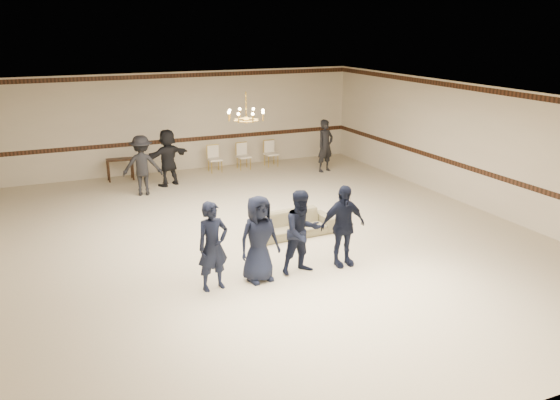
# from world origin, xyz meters

# --- Properties ---
(room) EXTENTS (12.01, 14.01, 3.21)m
(room) POSITION_xyz_m (0.00, 0.00, 1.60)
(room) COLOR beige
(room) RESTS_ON ground
(chair_rail) EXTENTS (12.00, 0.02, 0.14)m
(chair_rail) POSITION_xyz_m (0.00, 6.99, 1.00)
(chair_rail) COLOR #3B1E11
(chair_rail) RESTS_ON wall_back
(crown_molding) EXTENTS (12.00, 0.02, 0.14)m
(crown_molding) POSITION_xyz_m (0.00, 6.99, 3.08)
(crown_molding) COLOR #3B1E11
(crown_molding) RESTS_ON wall_back
(chandelier) EXTENTS (0.94, 0.94, 0.89)m
(chandelier) POSITION_xyz_m (0.00, 1.00, 2.88)
(chandelier) COLOR gold
(chandelier) RESTS_ON ceiling
(boy_a) EXTENTS (0.67, 0.50, 1.67)m
(boy_a) POSITION_xyz_m (-1.84, -2.07, 0.84)
(boy_a) COLOR black
(boy_a) RESTS_ON floor
(boy_b) EXTENTS (0.88, 0.64, 1.67)m
(boy_b) POSITION_xyz_m (-0.94, -2.07, 0.84)
(boy_b) COLOR black
(boy_b) RESTS_ON floor
(boy_c) EXTENTS (0.86, 0.70, 1.67)m
(boy_c) POSITION_xyz_m (-0.04, -2.07, 0.84)
(boy_c) COLOR black
(boy_c) RESTS_ON floor
(boy_d) EXTENTS (0.98, 0.41, 1.67)m
(boy_d) POSITION_xyz_m (0.86, -2.07, 0.84)
(boy_d) COLOR black
(boy_d) RESTS_ON floor
(settee) EXTENTS (1.89, 0.80, 0.54)m
(settee) POSITION_xyz_m (0.69, -0.12, 0.27)
(settee) COLOR #7A7251
(settee) RESTS_ON floor
(adult_left) EXTENTS (1.22, 0.86, 1.71)m
(adult_left) POSITION_xyz_m (-1.80, 4.59, 0.85)
(adult_left) COLOR black
(adult_left) RESTS_ON floor
(adult_mid) EXTENTS (1.66, 1.03, 1.71)m
(adult_mid) POSITION_xyz_m (-0.90, 5.29, 0.85)
(adult_mid) COLOR black
(adult_mid) RESTS_ON floor
(adult_right) EXTENTS (0.71, 0.56, 1.71)m
(adult_right) POSITION_xyz_m (4.20, 4.89, 0.85)
(adult_right) COLOR black
(adult_right) RESTS_ON floor
(banquet_chair_left) EXTENTS (0.42, 0.42, 0.86)m
(banquet_chair_left) POSITION_xyz_m (0.87, 6.26, 0.43)
(banquet_chair_left) COLOR #EFE4C8
(banquet_chair_left) RESTS_ON floor
(banquet_chair_mid) EXTENTS (0.46, 0.46, 0.86)m
(banquet_chair_mid) POSITION_xyz_m (1.87, 6.26, 0.43)
(banquet_chair_mid) COLOR #EFE4C8
(banquet_chair_mid) RESTS_ON floor
(banquet_chair_right) EXTENTS (0.45, 0.45, 0.86)m
(banquet_chair_right) POSITION_xyz_m (2.87, 6.26, 0.43)
(banquet_chair_right) COLOR #EFE4C8
(banquet_chair_right) RESTS_ON floor
(console_table) EXTENTS (0.84, 0.41, 0.68)m
(console_table) POSITION_xyz_m (-2.13, 6.46, 0.34)
(console_table) COLOR black
(console_table) RESTS_ON floor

